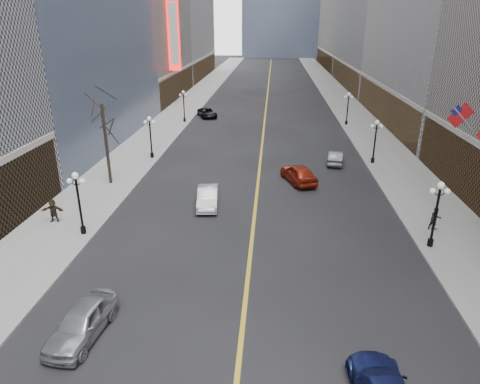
% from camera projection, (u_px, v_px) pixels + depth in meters
% --- Properties ---
extents(sidewalk_east, '(6.00, 230.00, 0.15)m').
position_uv_depth(sidewalk_east, '(357.00, 119.00, 65.17)').
color(sidewalk_east, gray).
rests_on(sidewalk_east, ground).
extents(sidewalk_west, '(6.00, 230.00, 0.15)m').
position_uv_depth(sidewalk_west, '(176.00, 116.00, 67.16)').
color(sidewalk_west, gray).
rests_on(sidewalk_west, ground).
extents(lane_line, '(0.25, 200.00, 0.02)m').
position_uv_depth(lane_line, '(266.00, 106.00, 75.44)').
color(lane_line, gold).
rests_on(lane_line, ground).
extents(streetlamp_east_1, '(1.26, 0.44, 4.52)m').
position_uv_depth(streetlamp_east_1, '(437.00, 208.00, 27.25)').
color(streetlamp_east_1, black).
rests_on(streetlamp_east_1, sidewalk_east).
extents(streetlamp_east_2, '(1.26, 0.44, 4.52)m').
position_uv_depth(streetlamp_east_2, '(375.00, 137.00, 43.91)').
color(streetlamp_east_2, black).
rests_on(streetlamp_east_2, sidewalk_east).
extents(streetlamp_east_3, '(1.26, 0.44, 4.52)m').
position_uv_depth(streetlamp_east_3, '(348.00, 105.00, 60.57)').
color(streetlamp_east_3, black).
rests_on(streetlamp_east_3, sidewalk_east).
extents(streetlamp_west_1, '(1.26, 0.44, 4.52)m').
position_uv_depth(streetlamp_west_1, '(78.00, 197.00, 28.93)').
color(streetlamp_west_1, black).
rests_on(streetlamp_west_1, sidewalk_west).
extents(streetlamp_west_2, '(1.26, 0.44, 4.52)m').
position_uv_depth(streetlamp_west_2, '(150.00, 133.00, 45.59)').
color(streetlamp_west_2, black).
rests_on(streetlamp_west_2, sidewalk_west).
extents(streetlamp_west_3, '(1.26, 0.44, 4.52)m').
position_uv_depth(streetlamp_west_3, '(184.00, 103.00, 62.25)').
color(streetlamp_west_3, black).
rests_on(streetlamp_west_3, sidewalk_west).
extents(flag_5, '(2.87, 0.12, 2.87)m').
position_uv_depth(flag_5, '(462.00, 118.00, 31.85)').
color(flag_5, '#B2B2B7').
rests_on(flag_5, ground).
extents(theatre_marquee, '(2.00, 0.55, 12.00)m').
position_uv_depth(theatre_marquee, '(174.00, 34.00, 72.11)').
color(theatre_marquee, red).
rests_on(theatre_marquee, ground).
extents(tree_west_far, '(3.60, 3.60, 7.92)m').
position_uv_depth(tree_west_far, '(103.00, 117.00, 37.06)').
color(tree_west_far, '#2D231C').
rests_on(tree_west_far, sidewalk_west).
extents(car_nb_near, '(2.41, 4.85, 1.59)m').
position_uv_depth(car_nb_near, '(82.00, 322.00, 20.13)').
color(car_nb_near, '#9FA2A7').
rests_on(car_nb_near, ground).
extents(car_nb_mid, '(2.06, 4.70, 1.50)m').
position_uv_depth(car_nb_mid, '(208.00, 197.00, 34.50)').
color(car_nb_mid, silver).
rests_on(car_nb_mid, ground).
extents(car_nb_far, '(4.03, 5.44, 1.37)m').
position_uv_depth(car_nb_far, '(207.00, 113.00, 66.65)').
color(car_nb_far, black).
rests_on(car_nb_far, ground).
extents(car_sb_mid, '(3.69, 5.44, 1.72)m').
position_uv_depth(car_sb_mid, '(298.00, 173.00, 39.57)').
color(car_sb_mid, maroon).
rests_on(car_sb_mid, ground).
extents(car_sb_far, '(2.12, 4.37, 1.38)m').
position_uv_depth(car_sb_far, '(335.00, 157.00, 44.85)').
color(car_sb_far, '#4E5356').
rests_on(car_sb_far, ground).
extents(ped_east_walk, '(0.85, 0.50, 1.69)m').
position_uv_depth(ped_east_walk, '(435.00, 219.00, 30.17)').
color(ped_east_walk, black).
rests_on(ped_east_walk, sidewalk_east).
extents(ped_west_far, '(1.67, 0.60, 1.77)m').
position_uv_depth(ped_west_far, '(53.00, 210.00, 31.40)').
color(ped_west_far, black).
rests_on(ped_west_far, sidewalk_west).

